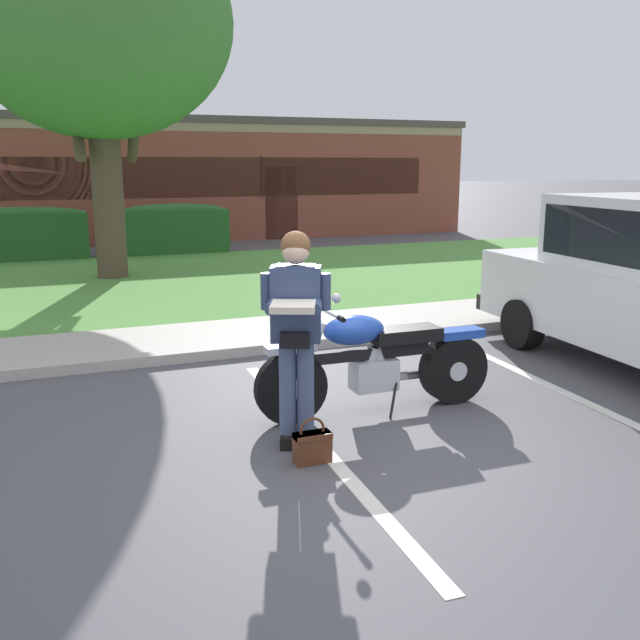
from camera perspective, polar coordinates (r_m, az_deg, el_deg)
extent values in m
plane|color=#4C4C51|center=(5.63, 2.47, -10.35)|extent=(140.00, 140.00, 0.00)
cube|color=#ADA89E|center=(8.27, -6.04, -2.42)|extent=(60.00, 0.20, 0.12)
cube|color=#ADA89E|center=(9.07, -7.52, -1.24)|extent=(60.00, 1.50, 0.08)
cube|color=#518E3D|center=(13.43, -12.41, 3.07)|extent=(60.00, 7.58, 0.06)
cube|color=silver|center=(5.73, -0.24, -9.89)|extent=(0.32, 4.40, 0.01)
cube|color=silver|center=(7.12, 20.56, -6.15)|extent=(0.32, 4.40, 0.01)
cylinder|color=black|center=(6.02, -2.37, -5.55)|extent=(0.64, 0.11, 0.64)
cylinder|color=silver|center=(6.02, -2.37, -5.55)|extent=(0.18, 0.12, 0.18)
cylinder|color=black|center=(6.68, 10.79, -3.93)|extent=(0.64, 0.19, 0.64)
cylinder|color=silver|center=(6.68, 10.79, -3.93)|extent=(0.18, 0.20, 0.18)
cube|color=silver|center=(5.92, -2.40, -2.33)|extent=(0.44, 0.15, 0.06)
cube|color=blue|center=(6.62, 11.28, -1.06)|extent=(0.44, 0.21, 0.08)
cylinder|color=silver|center=(5.91, -0.90, -3.07)|extent=(0.31, 0.05, 0.58)
cylinder|color=silver|center=(6.06, -1.42, -2.69)|extent=(0.31, 0.05, 0.58)
sphere|color=silver|center=(5.93, -0.85, -0.44)|extent=(0.17, 0.17, 0.17)
cylinder|color=silver|center=(5.95, 0.42, 0.80)|extent=(0.05, 0.72, 0.03)
cylinder|color=black|center=(5.63, 1.75, 0.09)|extent=(0.05, 0.10, 0.04)
cylinder|color=black|center=(6.28, -0.77, 1.43)|extent=(0.05, 0.10, 0.04)
sphere|color=silver|center=(5.64, 1.34, 1.79)|extent=(0.08, 0.08, 0.08)
sphere|color=silver|center=(6.19, -0.76, 2.77)|extent=(0.08, 0.08, 0.08)
cube|color=black|center=(6.22, 4.18, -2.67)|extent=(1.10, 0.12, 0.10)
ellipsoid|color=blue|center=(6.10, 2.76, -0.83)|extent=(0.57, 0.33, 0.26)
cube|color=black|center=(6.33, 6.91, -1.16)|extent=(0.65, 0.29, 0.12)
cube|color=silver|center=(6.29, 4.40, -4.40)|extent=(0.40, 0.25, 0.28)
cylinder|color=silver|center=(6.23, 4.14, -3.03)|extent=(0.18, 0.12, 0.21)
cylinder|color=silver|center=(6.26, 4.71, -2.97)|extent=(0.18, 0.12, 0.21)
cylinder|color=silver|center=(6.60, 6.78, -4.55)|extent=(0.60, 0.09, 0.08)
cylinder|color=silver|center=(6.69, 8.31, -4.35)|extent=(0.60, 0.09, 0.08)
cylinder|color=black|center=(6.27, 5.99, -6.51)|extent=(0.12, 0.12, 0.30)
cube|color=black|center=(5.65, -1.18, -9.72)|extent=(0.20, 0.26, 0.10)
cube|color=black|center=(5.66, -2.62, -9.69)|extent=(0.20, 0.26, 0.10)
cylinder|color=#47567A|center=(5.54, -1.19, -6.00)|extent=(0.14, 0.14, 0.86)
cylinder|color=#47567A|center=(5.55, -2.64, -5.98)|extent=(0.14, 0.14, 0.86)
cube|color=navy|center=(5.35, -1.97, 1.33)|extent=(0.44, 0.35, 0.58)
cube|color=navy|center=(5.31, -1.99, 4.19)|extent=(0.36, 0.30, 0.06)
sphere|color=beige|center=(5.29, -2.01, 5.69)|extent=(0.21, 0.21, 0.21)
sphere|color=brown|center=(5.30, -2.00, 6.03)|extent=(0.23, 0.23, 0.23)
cube|color=black|center=(5.28, -2.04, -1.61)|extent=(0.24, 0.18, 0.12)
cylinder|color=navy|center=(5.18, -0.33, 1.19)|extent=(0.22, 0.35, 0.09)
cylinder|color=navy|center=(5.21, -3.85, 1.21)|extent=(0.22, 0.35, 0.09)
cylinder|color=navy|center=(5.31, 0.38, 2.33)|extent=(0.10, 0.10, 0.28)
cylinder|color=navy|center=(5.33, -4.36, 2.35)|extent=(0.10, 0.10, 0.28)
cube|color=beige|center=(5.05, -2.20, 1.10)|extent=(0.42, 0.42, 0.05)
cube|color=#562D19|center=(5.32, -0.63, -10.36)|extent=(0.28, 0.12, 0.24)
cube|color=#562D19|center=(5.28, -0.62, -9.38)|extent=(0.28, 0.13, 0.04)
torus|color=#562D19|center=(5.27, -0.64, -8.96)|extent=(0.20, 0.02, 0.20)
cube|color=black|center=(7.42, 24.11, 5.99)|extent=(0.21, 2.72, 0.55)
cube|color=black|center=(8.89, 22.77, 6.79)|extent=(1.57, 0.33, 0.51)
cube|color=black|center=(10.05, 17.41, 1.75)|extent=(1.90, 0.22, 0.20)
cylinder|color=black|center=(8.82, 16.17, -0.30)|extent=(0.28, 0.61, 0.60)
cylinder|color=#4C3D2D|center=(13.96, -16.83, 8.95)|extent=(0.57, 0.57, 2.85)
ellipsoid|color=#3D7A33|center=(14.16, -17.74, 22.19)|extent=(4.87, 4.87, 4.14)
cylinder|color=#4C3D2D|center=(14.01, -14.88, 14.60)|extent=(0.20, 1.23, 1.13)
cylinder|color=#4C3D2D|center=(13.92, -19.16, 14.44)|extent=(0.20, 1.07, 1.16)
cube|color=#235623|center=(17.33, -23.63, 6.14)|extent=(3.16, 0.90, 1.10)
ellipsoid|color=#235623|center=(17.28, -23.79, 7.95)|extent=(3.00, 0.84, 0.28)
cube|color=#235623|center=(17.59, -11.78, 7.02)|extent=(2.55, 0.90, 1.10)
ellipsoid|color=#235623|center=(17.55, -11.86, 8.80)|extent=(2.42, 0.84, 0.28)
cube|color=brown|center=(23.83, -15.83, 10.86)|extent=(20.27, 8.03, 3.29)
cube|color=#998466|center=(19.90, -14.77, 15.05)|extent=(20.27, 0.10, 0.24)
cube|color=#4C4742|center=(23.86, -16.09, 15.05)|extent=(20.47, 8.11, 0.20)
cube|color=#1E282D|center=(19.88, -14.54, 11.14)|extent=(17.23, 0.06, 1.10)
cube|color=brown|center=(19.87, -14.54, 11.14)|extent=(0.08, 0.04, 1.20)
cube|color=brown|center=(20.61, -4.82, 11.53)|extent=(0.08, 0.04, 1.20)
cube|color=brown|center=(21.88, 4.02, 11.61)|extent=(0.08, 0.04, 1.20)
cube|color=#473323|center=(20.84, -3.18, 9.48)|extent=(1.00, 0.08, 2.10)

